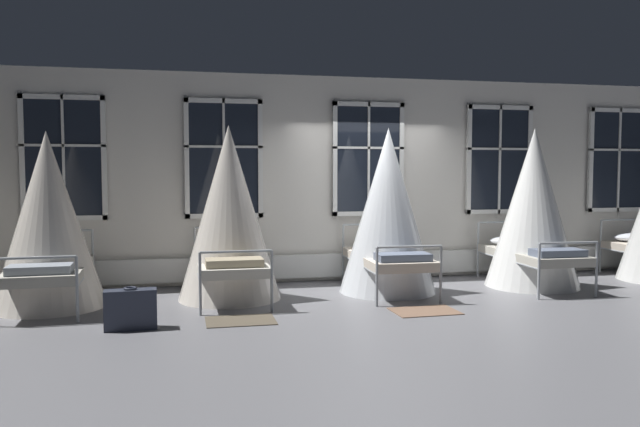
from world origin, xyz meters
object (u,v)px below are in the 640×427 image
(cot_second, at_px, (229,215))
(cot_fourth, at_px, (533,210))
(cot_third, at_px, (388,213))
(cot_first, at_px, (48,223))
(suitcase_dark, at_px, (131,309))

(cot_second, relative_size, cot_fourth, 0.99)
(cot_third, bearing_deg, cot_first, 92.26)
(cot_first, relative_size, cot_third, 0.96)
(cot_first, height_order, cot_fourth, cot_fourth)
(cot_third, height_order, suitcase_dark, cot_third)
(cot_fourth, bearing_deg, cot_second, 91.00)
(cot_fourth, xyz_separation_m, suitcase_dark, (-5.72, -1.40, -0.92))
(cot_first, height_order, cot_second, cot_second)
(cot_third, height_order, cot_fourth, cot_fourth)
(cot_third, xyz_separation_m, suitcase_dark, (-3.46, -1.46, -0.91))
(cot_third, bearing_deg, suitcase_dark, 114.47)
(cot_fourth, bearing_deg, suitcase_dark, 105.37)
(cot_first, bearing_deg, suitcase_dark, -144.16)
(cot_first, distance_m, suitcase_dark, 1.97)
(cot_second, distance_m, cot_third, 2.25)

